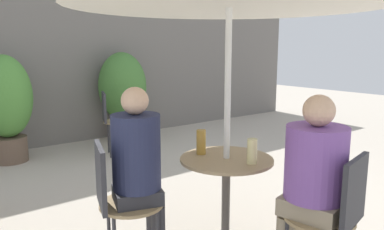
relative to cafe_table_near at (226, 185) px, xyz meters
name	(u,v)px	position (x,y,z in m)	size (l,w,h in m)	color
storefront_wall	(57,46)	(0.12, 3.88, 0.99)	(10.00, 0.06, 3.00)	slate
cafe_table_near	(226,185)	(0.00, 0.00, 0.00)	(0.66, 0.66, 0.71)	#514C47
bistro_chair_0	(117,195)	(-0.73, 0.23, 0.03)	(0.46, 0.44, 0.88)	#997F56
bistro_chair_1	(335,211)	(0.17, -0.75, 0.03)	(0.43, 0.45, 0.88)	#997F56
bistro_chair_3	(112,117)	(0.45, 2.81, 0.03)	(0.46, 0.45, 0.88)	#997F56
seated_person_0	(139,163)	(-0.60, 0.19, 0.23)	(0.36, 0.34, 1.24)	#2D2D33
seated_person_1	(312,176)	(0.13, -0.61, 0.21)	(0.37, 0.40, 1.21)	gray
beer_glass_0	(252,151)	(0.05, -0.20, 0.29)	(0.07, 0.07, 0.17)	beige
beer_glass_1	(201,142)	(-0.08, 0.19, 0.29)	(0.07, 0.07, 0.18)	#B28433
potted_plant_0	(6,103)	(-0.75, 3.34, 0.27)	(0.65, 0.65, 1.39)	brown
potted_plant_1	(123,90)	(0.98, 3.50, 0.30)	(0.75, 0.75, 1.41)	#93664C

